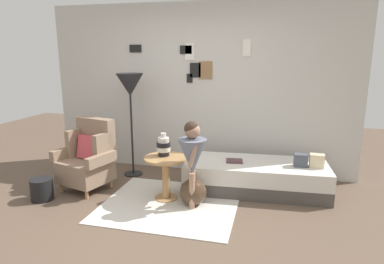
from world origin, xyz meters
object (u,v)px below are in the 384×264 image
(armchair, at_px, (89,158))
(person_child, at_px, (192,154))
(demijohn_near, at_px, (193,192))
(side_table, at_px, (166,169))
(magazine_basket, at_px, (42,189))
(daybed, at_px, (255,176))
(floor_lamp, at_px, (130,88))
(book_on_daybed, at_px, (234,161))
(vase_striped, at_px, (164,146))

(armchair, bearing_deg, person_child, -9.41)
(demijohn_near, bearing_deg, armchair, 173.35)
(side_table, xyz_separation_m, magazine_basket, (-1.54, -0.41, -0.26))
(daybed, relative_size, side_table, 3.45)
(armchair, xyz_separation_m, demijohn_near, (1.53, -0.18, -0.27))
(armchair, xyz_separation_m, floor_lamp, (0.37, 0.64, 0.90))
(side_table, distance_m, magazine_basket, 1.62)
(daybed, height_order, floor_lamp, floor_lamp)
(armchair, distance_m, magazine_basket, 0.71)
(daybed, relative_size, book_on_daybed, 8.83)
(vase_striped, relative_size, person_child, 0.28)
(vase_striped, distance_m, demijohn_near, 0.68)
(daybed, distance_m, book_on_daybed, 0.36)
(book_on_daybed, relative_size, demijohn_near, 0.53)
(vase_striped, relative_size, demijohn_near, 0.71)
(book_on_daybed, distance_m, demijohn_near, 0.78)
(side_table, bearing_deg, person_child, -22.46)
(person_child, distance_m, magazine_basket, 2.02)
(person_child, bearing_deg, magazine_basket, -172.49)
(vase_striped, xyz_separation_m, demijohn_near, (0.42, -0.14, -0.52))
(side_table, xyz_separation_m, demijohn_near, (0.38, -0.08, -0.23))
(person_child, bearing_deg, side_table, 157.54)
(floor_lamp, relative_size, book_on_daybed, 7.10)
(demijohn_near, bearing_deg, person_child, -83.61)
(daybed, height_order, vase_striped, vase_striped)
(book_on_daybed, height_order, demijohn_near, book_on_daybed)
(daybed, relative_size, demijohn_near, 4.65)
(magazine_basket, bearing_deg, vase_striped, 17.53)
(book_on_daybed, bearing_deg, side_table, -147.55)
(vase_striped, height_order, demijohn_near, vase_striped)
(magazine_basket, bearing_deg, book_on_daybed, 21.57)
(daybed, xyz_separation_m, floor_lamp, (-1.88, 0.17, 1.14))
(daybed, xyz_separation_m, demijohn_near, (-0.72, -0.65, -0.03))
(person_child, xyz_separation_m, demijohn_near, (-0.01, 0.08, -0.51))
(magazine_basket, bearing_deg, demijohn_near, 9.77)
(armchair, relative_size, magazine_basket, 3.46)
(side_table, relative_size, vase_striped, 1.90)
(armchair, distance_m, demijohn_near, 1.57)
(book_on_daybed, height_order, magazine_basket, book_on_daybed)
(armchair, relative_size, side_table, 1.72)
(vase_striped, bearing_deg, person_child, -26.77)
(person_child, distance_m, book_on_daybed, 0.84)
(daybed, xyz_separation_m, magazine_basket, (-2.64, -0.98, -0.06))
(daybed, distance_m, magazine_basket, 2.82)
(daybed, bearing_deg, armchair, -168.08)
(armchair, relative_size, floor_lamp, 0.62)
(armchair, height_order, vase_striped, armchair)
(daybed, relative_size, magazine_basket, 6.94)
(book_on_daybed, bearing_deg, floor_lamp, 172.03)
(armchair, bearing_deg, floor_lamp, 60.23)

